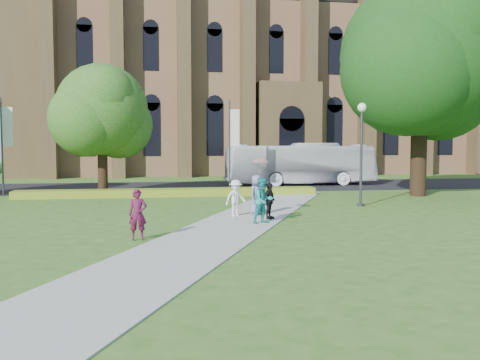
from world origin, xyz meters
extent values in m
plane|color=#305C1B|center=(0.00, 0.00, 0.00)|extent=(160.00, 160.00, 0.00)
cube|color=black|center=(0.00, 20.00, 0.01)|extent=(160.00, 10.00, 0.02)
cube|color=#B2B2A8|center=(0.00, 1.00, 0.02)|extent=(15.58, 28.54, 0.04)
cube|color=#ACAB22|center=(-2.00, 13.20, 0.23)|extent=(18.00, 1.40, 0.45)
cube|color=brown|center=(10.00, 40.00, 8.50)|extent=(52.00, 16.00, 17.00)
cube|color=brown|center=(-14.50, 33.00, 10.50)|extent=(3.50, 3.50, 21.00)
cube|color=brown|center=(10.00, 31.00, 4.50)|extent=(6.00, 2.50, 9.00)
cylinder|color=#38383D|center=(7.50, 6.50, 2.40)|extent=(0.14, 0.14, 4.80)
sphere|color=white|center=(7.50, 6.50, 5.02)|extent=(0.44, 0.44, 0.44)
cylinder|color=#38383D|center=(7.50, 6.50, 0.07)|extent=(0.36, 0.36, 0.15)
cylinder|color=#332114|center=(13.00, 11.00, 3.30)|extent=(0.96, 0.96, 6.60)
sphere|color=#1A3D10|center=(13.00, 11.00, 8.40)|extent=(9.60, 9.60, 9.60)
cylinder|color=#332114|center=(-6.00, 14.50, 2.06)|extent=(0.60, 0.60, 4.12)
sphere|color=#265018|center=(-6.00, 14.50, 5.25)|extent=(5.60, 5.60, 5.60)
cylinder|color=#38383D|center=(2.00, 15.20, 3.00)|extent=(0.10, 0.10, 6.00)
cube|color=white|center=(2.35, 15.20, 4.20)|extent=(0.60, 0.02, 2.40)
cylinder|color=#38383D|center=(-12.00, 15.20, 3.00)|extent=(0.10, 0.10, 6.00)
cube|color=white|center=(-11.65, 15.20, 4.20)|extent=(0.60, 0.02, 2.40)
imported|color=silver|center=(8.18, 20.22, 1.62)|extent=(11.54, 2.91, 3.20)
imported|color=#531331|center=(-3.47, -1.40, 0.87)|extent=(0.62, 0.41, 1.67)
imported|color=teal|center=(1.37, 1.40, 0.95)|extent=(1.08, 0.98, 1.82)
imported|color=white|center=(0.59, 3.56, 0.84)|extent=(1.18, 0.95, 1.59)
imported|color=black|center=(1.85, 2.53, 0.81)|extent=(0.86, 0.93, 1.53)
imported|color=slate|center=(1.58, 3.86, 0.93)|extent=(1.01, 1.01, 1.78)
imported|color=#DD9CB9|center=(1.76, 3.96, 2.14)|extent=(0.92, 0.92, 0.65)
camera|label=1|loc=(-2.97, -19.27, 3.24)|focal=40.00mm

